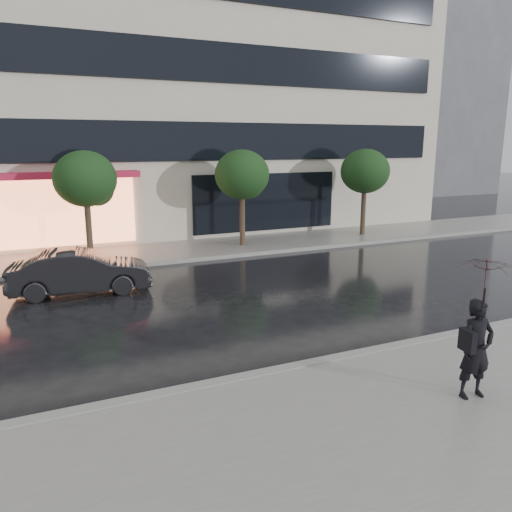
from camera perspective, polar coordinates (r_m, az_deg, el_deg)
ground at (r=10.75m, az=4.53°, el=-10.39°), size 120.00×120.00×0.00m
sidewalk_near at (r=8.34m, az=15.91°, el=-17.69°), size 60.00×4.50×0.12m
sidewalk_far at (r=19.92m, az=-9.82°, el=0.51°), size 60.00×3.50×0.12m
curb_near at (r=9.93m, az=7.38°, el=-12.04°), size 60.00×0.25×0.14m
curb_far at (r=18.27m, az=-8.42°, el=-0.51°), size 60.00×0.25×0.14m
office_building at (r=27.45m, az=-15.03°, el=22.38°), size 30.00×12.76×18.00m
bg_building_right at (r=48.02m, az=16.37°, el=16.77°), size 12.00×12.00×16.00m
tree_mid_west at (r=18.80m, az=-18.75°, el=8.13°), size 2.20×2.20×3.99m
tree_mid_east at (r=20.30m, az=-1.48°, el=9.08°), size 2.20×2.20×3.99m
tree_far_east at (r=23.29m, az=12.43°, el=9.27°), size 2.20×2.20×3.99m
parked_car at (r=15.10m, az=-19.42°, el=-1.69°), size 4.01×1.76×1.28m
pedestrian_with_umbrella at (r=8.77m, az=24.44°, el=-5.44°), size 1.01×1.03×2.34m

